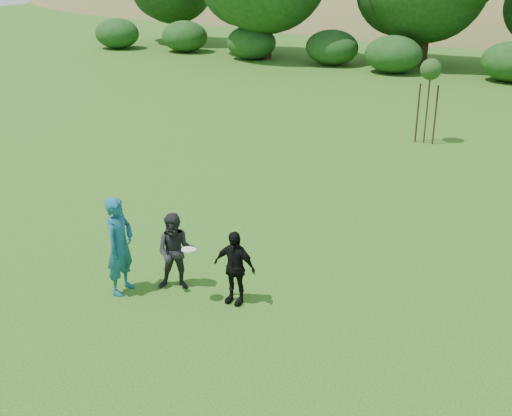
% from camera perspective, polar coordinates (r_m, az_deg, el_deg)
% --- Properties ---
extents(ground, '(120.00, 120.00, 0.00)m').
position_cam_1_polar(ground, '(11.69, -7.42, -9.81)').
color(ground, '#19470C').
rests_on(ground, ground).
extents(player_teal, '(0.55, 0.76, 1.93)m').
position_cam_1_polar(player_teal, '(12.32, -12.01, -3.29)').
color(player_teal, '#18556E').
rests_on(player_teal, ground).
extents(player_grey, '(0.94, 0.87, 1.55)m').
position_cam_1_polar(player_grey, '(12.34, -7.16, -3.89)').
color(player_grey, black).
rests_on(player_grey, ground).
extents(player_black, '(0.85, 0.38, 1.44)m').
position_cam_1_polar(player_black, '(11.80, -1.94, -5.29)').
color(player_black, black).
rests_on(player_black, ground).
extents(frisbee, '(0.27, 0.27, 0.05)m').
position_cam_1_polar(frisbee, '(11.71, -5.99, -3.70)').
color(frisbee, white).
rests_on(frisbee, ground).
extents(sapling, '(0.70, 0.70, 2.85)m').
position_cam_1_polar(sapling, '(22.28, 15.27, 11.61)').
color(sapling, '#371E15').
rests_on(sapling, ground).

